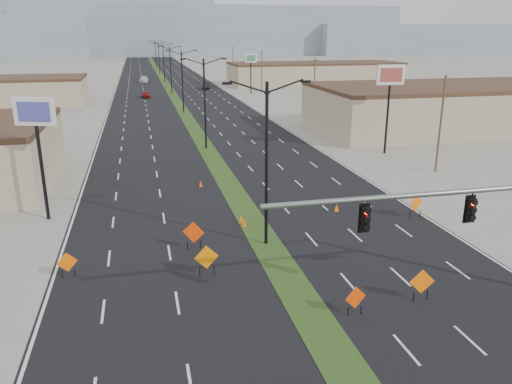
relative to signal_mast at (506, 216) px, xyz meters
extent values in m
plane|color=gray|center=(-8.56, -2.00, -4.79)|extent=(600.00, 600.00, 0.00)
cube|color=black|center=(-8.56, 98.00, -4.79)|extent=(25.00, 400.00, 0.02)
cube|color=#243E16|center=(-8.56, 98.00, -4.79)|extent=(2.00, 400.00, 0.04)
cube|color=tan|center=(-40.56, 83.00, -2.54)|extent=(30.00, 14.00, 4.50)
cube|color=tan|center=(25.44, 43.00, -2.04)|extent=(36.00, 18.00, 5.50)
cube|color=tan|center=(29.44, 108.00, -2.29)|extent=(44.00, 16.00, 5.00)
cube|color=gray|center=(31.44, 298.00, 9.21)|extent=(220.00, 50.00, 28.00)
cube|color=gray|center=(171.44, 288.00, 4.21)|extent=(160.00, 50.00, 18.00)
cube|color=gray|center=(-38.56, 318.00, 11.21)|extent=(140.00, 50.00, 32.00)
cylinder|color=slate|center=(-3.36, 0.00, 1.31)|extent=(16.00, 0.24, 0.24)
cube|color=black|center=(-6.86, 0.00, 0.43)|extent=(0.50, 0.28, 1.30)
sphere|color=#FF0C05|center=(-6.86, -0.16, 0.78)|extent=(0.22, 0.22, 0.22)
cube|color=black|center=(-1.86, 0.00, 0.43)|extent=(0.50, 0.28, 1.30)
sphere|color=#FF0C05|center=(-1.86, -0.16, 0.78)|extent=(0.22, 0.22, 0.22)
cylinder|color=black|center=(-8.56, 10.00, 0.21)|extent=(0.20, 0.20, 10.00)
cube|color=black|center=(-10.86, 10.00, 5.16)|extent=(0.55, 0.24, 0.14)
cube|color=black|center=(-6.26, 10.00, 5.16)|extent=(0.55, 0.24, 0.14)
cylinder|color=black|center=(-8.56, 38.00, 0.21)|extent=(0.20, 0.20, 10.00)
cube|color=black|center=(-10.86, 38.00, 5.16)|extent=(0.55, 0.24, 0.14)
cube|color=black|center=(-6.26, 38.00, 5.16)|extent=(0.55, 0.24, 0.14)
cylinder|color=black|center=(-8.56, 66.00, 0.21)|extent=(0.20, 0.20, 10.00)
cube|color=black|center=(-10.86, 66.00, 5.16)|extent=(0.55, 0.24, 0.14)
cube|color=black|center=(-6.26, 66.00, 5.16)|extent=(0.55, 0.24, 0.14)
cylinder|color=black|center=(-8.56, 94.00, 0.21)|extent=(0.20, 0.20, 10.00)
cube|color=black|center=(-10.86, 94.00, 5.16)|extent=(0.55, 0.24, 0.14)
cube|color=black|center=(-6.26, 94.00, 5.16)|extent=(0.55, 0.24, 0.14)
cylinder|color=black|center=(-8.56, 122.00, 0.21)|extent=(0.20, 0.20, 10.00)
cube|color=black|center=(-10.86, 122.00, 5.16)|extent=(0.55, 0.24, 0.14)
cube|color=black|center=(-6.26, 122.00, 5.16)|extent=(0.55, 0.24, 0.14)
cylinder|color=black|center=(-8.56, 150.00, 0.21)|extent=(0.20, 0.20, 10.00)
cube|color=black|center=(-10.86, 150.00, 5.16)|extent=(0.55, 0.24, 0.14)
cube|color=black|center=(-6.26, 150.00, 5.16)|extent=(0.55, 0.24, 0.14)
cylinder|color=black|center=(-8.56, 178.00, 0.21)|extent=(0.20, 0.20, 10.00)
cube|color=black|center=(-10.86, 178.00, 5.16)|extent=(0.55, 0.24, 0.14)
cube|color=black|center=(-6.26, 178.00, 5.16)|extent=(0.55, 0.24, 0.14)
cylinder|color=#4C3823|center=(11.44, 23.00, -0.29)|extent=(0.20, 0.20, 9.00)
cube|color=#4C3823|center=(11.44, 23.00, 3.81)|extent=(1.60, 0.10, 0.10)
cylinder|color=#4C3823|center=(11.44, 58.00, -0.29)|extent=(0.20, 0.20, 9.00)
cube|color=#4C3823|center=(11.44, 58.00, 3.81)|extent=(1.60, 0.10, 0.10)
cylinder|color=#4C3823|center=(11.44, 93.00, -0.29)|extent=(0.20, 0.20, 9.00)
cube|color=#4C3823|center=(11.44, 93.00, 3.81)|extent=(1.60, 0.10, 0.10)
cylinder|color=#4C3823|center=(11.44, 128.00, -0.29)|extent=(0.20, 0.20, 9.00)
cube|color=#4C3823|center=(11.44, 128.00, 3.81)|extent=(1.60, 0.10, 0.10)
imported|color=maroon|center=(-14.28, 88.16, -4.13)|extent=(1.74, 3.93, 1.31)
imported|color=black|center=(0.09, 102.20, -4.00)|extent=(2.28, 4.95, 1.57)
imported|color=silver|center=(-14.06, 122.10, -3.99)|extent=(2.56, 5.62, 1.59)
cube|color=#DF5604|center=(-20.06, 8.02, -3.88)|extent=(1.07, 0.36, 1.10)
cylinder|color=black|center=(-20.38, 8.02, -4.56)|extent=(0.05, 0.05, 0.46)
cylinder|color=black|center=(-19.74, 8.02, -4.56)|extent=(0.05, 0.05, 0.46)
cube|color=orange|center=(-12.74, 6.54, -3.68)|extent=(1.34, 0.18, 1.34)
cylinder|color=black|center=(-13.13, 6.54, -4.51)|extent=(0.05, 0.05, 0.56)
cylinder|color=black|center=(-12.36, 6.54, -4.51)|extent=(0.05, 0.05, 0.56)
cube|color=#FF3E05|center=(-13.05, 10.18, -3.66)|extent=(1.25, 0.59, 1.35)
cylinder|color=black|center=(-13.44, 10.18, -4.51)|extent=(0.05, 0.05, 0.56)
cylinder|color=black|center=(-12.65, 10.18, -4.51)|extent=(0.05, 0.05, 0.56)
cube|color=#E03B04|center=(-6.56, 1.00, -3.86)|extent=(1.11, 0.26, 1.12)
cylinder|color=black|center=(-6.88, 1.00, -4.56)|extent=(0.05, 0.05, 0.47)
cylinder|color=black|center=(-6.23, 1.00, -4.56)|extent=(0.05, 0.05, 0.47)
cube|color=#FA6205|center=(-2.86, 1.49, -3.73)|extent=(1.27, 0.19, 1.27)
cylinder|color=black|center=(-3.23, 1.49, -4.53)|extent=(0.05, 0.05, 0.53)
cylinder|color=black|center=(-2.49, 1.49, -4.53)|extent=(0.05, 0.05, 0.53)
cube|color=#E85A04|center=(2.94, 12.04, -3.66)|extent=(1.25, 0.60, 1.36)
cylinder|color=black|center=(2.55, 12.04, -4.51)|extent=(0.05, 0.05, 0.56)
cylinder|color=black|center=(3.34, 12.04, -4.51)|extent=(0.05, 0.05, 0.56)
cone|color=#E35804|center=(-9.36, 13.98, -4.50)|extent=(0.45, 0.45, 0.58)
cone|color=#DA5604|center=(-9.31, 13.13, -4.49)|extent=(0.48, 0.48, 0.61)
cone|color=orange|center=(-2.00, 14.62, -4.50)|extent=(0.40, 0.40, 0.58)
cone|color=#FF4705|center=(-11.04, 23.12, -4.52)|extent=(0.40, 0.40, 0.53)
cylinder|color=black|center=(-22.56, 17.81, -1.25)|extent=(0.24, 0.24, 7.08)
cube|color=white|center=(-22.56, 17.81, 2.85)|extent=(2.76, 1.23, 1.86)
cube|color=#4548A7|center=(-22.56, 17.61, 2.85)|extent=(2.13, 0.77, 1.30)
cylinder|color=black|center=(10.27, 31.13, -0.88)|extent=(0.24, 0.24, 7.83)
cube|color=white|center=(10.27, 31.13, 3.66)|extent=(3.09, 0.37, 2.06)
cube|color=#9E3B34|center=(10.27, 30.93, 3.66)|extent=(2.47, 0.07, 1.44)
cylinder|color=black|center=(8.28, 89.95, -1.29)|extent=(0.24, 0.24, 7.00)
cube|color=white|center=(8.28, 89.95, 2.76)|extent=(2.75, 1.10, 1.84)
cube|color=#317B56|center=(8.28, 89.75, 2.76)|extent=(2.14, 0.66, 1.29)
camera|label=1|loc=(-15.70, -17.92, 7.81)|focal=35.00mm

